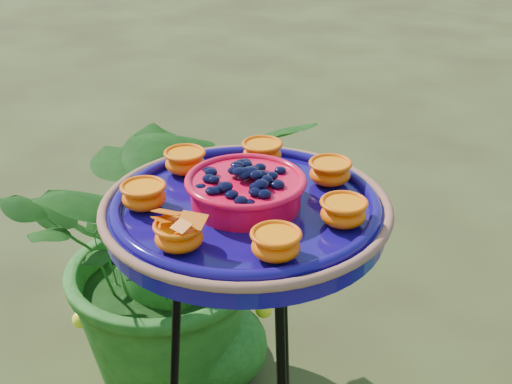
{
  "coord_description": "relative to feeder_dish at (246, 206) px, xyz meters",
  "views": [
    {
      "loc": [
        0.39,
        -0.66,
        1.39
      ],
      "look_at": [
        -0.12,
        0.14,
        0.9
      ],
      "focal_mm": 50.0,
      "sensor_mm": 36.0,
      "label": 1
    }
  ],
  "objects": [
    {
      "name": "feeder_dish",
      "position": [
        0.0,
        0.0,
        0.0
      ],
      "size": [
        0.45,
        0.45,
        0.1
      ],
      "rotation": [
        0.0,
        0.0,
        -0.0
      ],
      "color": "#110860",
      "rests_on": "tripod_stand"
    },
    {
      "name": "shrub_back_left",
      "position": [
        -0.52,
        0.44,
        -0.45
      ],
      "size": [
        1.02,
        1.01,
        0.86
      ],
      "primitive_type": "imported",
      "rotation": [
        0.0,
        0.0,
        0.73
      ],
      "color": "#194712",
      "rests_on": "ground"
    }
  ]
}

